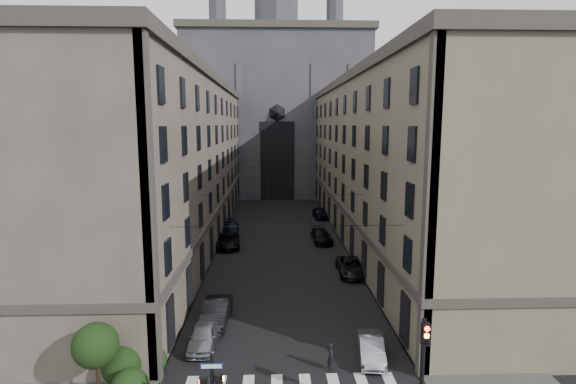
{
  "coord_description": "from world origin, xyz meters",
  "views": [
    {
      "loc": [
        -0.93,
        -16.08,
        13.49
      ],
      "look_at": [
        0.03,
        11.16,
        9.38
      ],
      "focal_mm": 28.0,
      "sensor_mm": 36.0,
      "label": 1
    }
  ],
  "objects": [
    {
      "name": "shrub_cluster",
      "position": [
        -8.72,
        5.01,
        1.8
      ],
      "size": [
        3.9,
        4.4,
        3.9
      ],
      "color": "black",
      "rests_on": "sidewalk_left"
    },
    {
      "name": "sidewalk_left",
      "position": [
        -10.5,
        36.0,
        0.07
      ],
      "size": [
        7.0,
        80.0,
        0.15
      ],
      "primitive_type": "cube",
      "color": "#383533",
      "rests_on": "ground"
    },
    {
      "name": "tram_wires",
      "position": [
        0.0,
        35.63,
        7.25
      ],
      "size": [
        14.0,
        60.0,
        0.43
      ],
      "color": "black",
      "rests_on": "ground"
    },
    {
      "name": "car_left_near",
      "position": [
        -5.17,
        9.87,
        0.7
      ],
      "size": [
        1.76,
        4.17,
        1.41
      ],
      "primitive_type": "imported",
      "rotation": [
        0.0,
        0.0,
        -0.02
      ],
      "color": "gray",
      "rests_on": "ground"
    },
    {
      "name": "traffic_light_right",
      "position": [
        5.6,
        1.92,
        3.29
      ],
      "size": [
        0.34,
        0.5,
        5.2
      ],
      "color": "black",
      "rests_on": "ground"
    },
    {
      "name": "car_right_far",
      "position": [
        5.98,
        47.56,
        0.77
      ],
      "size": [
        2.07,
        4.61,
        1.54
      ],
      "primitive_type": "imported",
      "rotation": [
        0.0,
        0.0,
        0.06
      ],
      "color": "black",
      "rests_on": "ground"
    },
    {
      "name": "car_right_near",
      "position": [
        4.75,
        8.08,
        0.66
      ],
      "size": [
        1.86,
        4.12,
        1.31
      ],
      "primitive_type": "imported",
      "rotation": [
        0.0,
        0.0,
        -0.12
      ],
      "color": "gray",
      "rests_on": "ground"
    },
    {
      "name": "car_right_midnear",
      "position": [
        6.2,
        22.87,
        0.73
      ],
      "size": [
        2.56,
        5.32,
        1.46
      ],
      "primitive_type": "imported",
      "rotation": [
        0.0,
        0.0,
        -0.03
      ],
      "color": "black",
      "rests_on": "ground"
    },
    {
      "name": "building_right",
      "position": [
        13.44,
        36.0,
        9.34
      ],
      "size": [
        13.6,
        60.6,
        18.85
      ],
      "color": "brown",
      "rests_on": "ground"
    },
    {
      "name": "sidewalk_right",
      "position": [
        10.5,
        36.0,
        0.07
      ],
      "size": [
        7.0,
        80.0,
        0.15
      ],
      "primitive_type": "cube",
      "color": "#383533",
      "rests_on": "ground"
    },
    {
      "name": "car_left_midfar",
      "position": [
        -5.88,
        32.44,
        0.77
      ],
      "size": [
        2.98,
        5.7,
        1.53
      ],
      "primitive_type": "imported",
      "rotation": [
        0.0,
        0.0,
        0.08
      ],
      "color": "black",
      "rests_on": "ground"
    },
    {
      "name": "car_right_midfar",
      "position": [
        4.68,
        34.24,
        0.74
      ],
      "size": [
        2.4,
        5.22,
        1.48
      ],
      "primitive_type": "imported",
      "rotation": [
        0.0,
        0.0,
        0.06
      ],
      "color": "black",
      "rests_on": "ground"
    },
    {
      "name": "pedestrian",
      "position": [
        2.26,
        6.98,
        0.79
      ],
      "size": [
        0.47,
        0.63,
        1.57
      ],
      "primitive_type": "imported",
      "rotation": [
        0.0,
        0.0,
        1.39
      ],
      "color": "black",
      "rests_on": "ground"
    },
    {
      "name": "building_left",
      "position": [
        -13.44,
        36.0,
        9.34
      ],
      "size": [
        13.6,
        60.6,
        18.85
      ],
      "color": "#4A4138",
      "rests_on": "ground"
    },
    {
      "name": "gothic_tower",
      "position": [
        0.0,
        74.96,
        17.8
      ],
      "size": [
        35.0,
        23.0,
        58.0
      ],
      "color": "#2D2D33",
      "rests_on": "ground"
    },
    {
      "name": "car_left_midnear",
      "position": [
        -4.82,
        13.16,
        0.8
      ],
      "size": [
        1.88,
        4.9,
        1.59
      ],
      "primitive_type": "imported",
      "rotation": [
        0.0,
        0.0,
        -0.04
      ],
      "color": "black",
      "rests_on": "ground"
    },
    {
      "name": "car_left_far",
      "position": [
        -6.15,
        38.33,
        0.76
      ],
      "size": [
        2.57,
        5.42,
        1.53
      ],
      "primitive_type": "imported",
      "rotation": [
        0.0,
        0.0,
        0.08
      ],
      "color": "black",
      "rests_on": "ground"
    }
  ]
}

